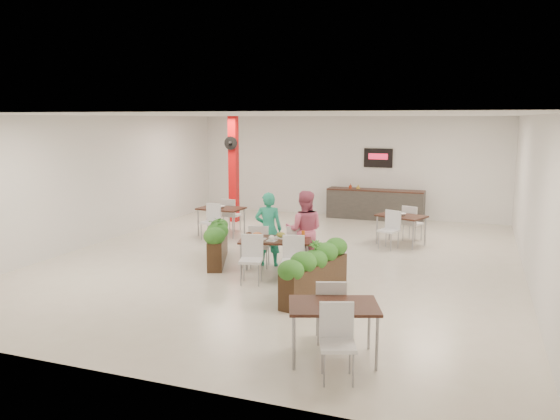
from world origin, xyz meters
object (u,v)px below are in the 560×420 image
at_px(main_table, 275,245).
at_px(diner_woman, 304,230).
at_px(service_counter, 375,204).
at_px(red_column, 234,168).
at_px(planter_right, 315,270).
at_px(side_table_a, 221,212).
at_px(diner_man, 268,229).
at_px(side_table_c, 334,314).
at_px(side_table_b, 401,220).
at_px(planter_left, 218,239).

relative_size(main_table, diner_woman, 1.13).
relative_size(service_counter, main_table, 1.60).
bearing_deg(red_column, planter_right, -54.27).
xyz_separation_m(service_counter, side_table_a, (-3.48, -3.80, 0.14)).
xyz_separation_m(diner_man, planter_right, (1.54, -1.70, -0.30)).
bearing_deg(red_column, service_counter, 25.00).
bearing_deg(planter_right, side_table_a, 132.88).
height_order(diner_man, side_table_c, diner_man).
relative_size(diner_man, planter_right, 0.83).
relative_size(diner_man, side_table_b, 0.96).
xyz_separation_m(red_column, side_table_c, (5.33, -8.43, -1.02)).
bearing_deg(diner_woman, red_column, -64.58).
xyz_separation_m(service_counter, side_table_c, (1.34, -10.29, 0.13)).
height_order(planter_left, side_table_a, planter_left).
distance_m(side_table_a, side_table_b, 4.76).
xyz_separation_m(service_counter, diner_woman, (-0.34, -6.27, 0.34)).
distance_m(service_counter, side_table_c, 10.38).
bearing_deg(diner_woman, diner_man, -14.25).
relative_size(service_counter, diner_man, 1.88).
xyz_separation_m(service_counter, planter_left, (-2.30, -6.37, 0.02)).
bearing_deg(side_table_a, planter_left, -62.33).
height_order(diner_woman, side_table_b, diner_woman).
distance_m(diner_woman, side_table_a, 4.00).
height_order(service_counter, planter_right, service_counter).
bearing_deg(main_table, side_table_c, -58.20).
distance_m(main_table, diner_woman, 0.80).
bearing_deg(service_counter, side_table_a, -132.46).
bearing_deg(side_table_a, side_table_c, -50.39).
xyz_separation_m(side_table_a, side_table_b, (4.73, 0.50, -0.00)).
distance_m(planter_left, side_table_a, 2.83).
height_order(main_table, diner_woman, diner_woman).
distance_m(main_table, planter_right, 1.56).
distance_m(diner_woman, planter_right, 1.88).
height_order(main_table, planter_right, planter_right).
height_order(main_table, planter_left, planter_left).
bearing_deg(red_column, side_table_a, -74.97).
bearing_deg(diner_woman, service_counter, -107.39).
relative_size(red_column, diner_woman, 1.93).
bearing_deg(diner_man, side_table_a, -60.86).
bearing_deg(side_table_c, planter_right, 92.57).
relative_size(red_column, planter_right, 1.66).
relative_size(service_counter, planter_left, 1.64).
relative_size(red_column, diner_man, 2.01).
height_order(diner_man, planter_right, diner_man).
bearing_deg(diner_woman, planter_right, 99.23).
distance_m(diner_woman, side_table_b, 3.37).
distance_m(red_column, diner_man, 5.32).
relative_size(side_table_a, side_table_b, 0.99).
xyz_separation_m(diner_woman, planter_right, (0.74, -1.70, -0.33)).
distance_m(red_column, planter_left, 4.94).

